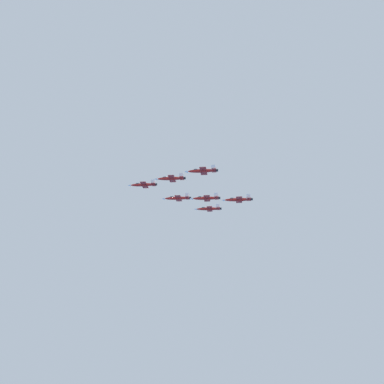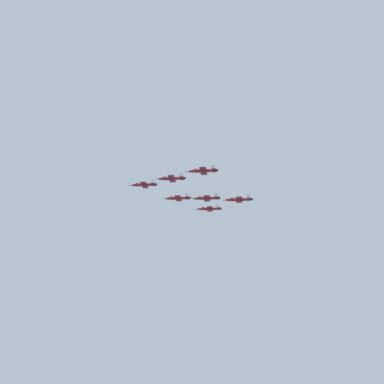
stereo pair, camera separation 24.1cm
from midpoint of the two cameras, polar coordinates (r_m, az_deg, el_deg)
name	(u,v)px [view 2 (the right image)]	position (r m, az deg, el deg)	size (l,w,h in m)	color
jet_lead	(143,185)	(247.17, -5.87, 0.88)	(9.74, 14.79, 3.26)	red
jet_left_wingman	(171,178)	(231.10, -2.56, 1.64)	(9.76, 14.83, 3.26)	red
jet_right_wingman	(177,198)	(256.52, -1.77, -0.74)	(10.08, 15.34, 3.37)	red
jet_left_outer	(202,171)	(216.06, 1.23, 2.57)	(9.69, 14.66, 3.24)	red
jet_right_outer	(208,209)	(267.58, 2.01, -2.02)	(9.81, 14.97, 3.28)	red
jet_slot_rear	(206,198)	(240.46, 1.67, -0.74)	(9.87, 15.06, 3.29)	red
jet_trailing	(238,199)	(239.75, 5.54, -0.90)	(9.91, 15.03, 3.31)	red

